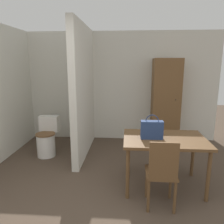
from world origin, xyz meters
name	(u,v)px	position (x,y,z in m)	size (l,w,h in m)	color
wall_back	(112,87)	(0.00, 3.35, 1.25)	(4.87, 0.12, 2.50)	silver
partition_wall	(84,92)	(-0.49, 2.41, 1.25)	(0.12, 1.77, 2.50)	silver
dining_table	(164,143)	(0.91, 1.21, 0.67)	(1.16, 0.81, 0.75)	brown
wooden_chair	(162,172)	(0.80, 0.68, 0.50)	(0.38, 0.38, 0.91)	brown
toilet	(47,139)	(-1.21, 2.22, 0.33)	(0.38, 0.52, 0.75)	white
handbag	(152,129)	(0.72, 1.17, 0.88)	(0.31, 0.12, 0.34)	navy
wooden_cabinet	(165,102)	(1.21, 3.04, 0.95)	(0.59, 0.49, 1.90)	brown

